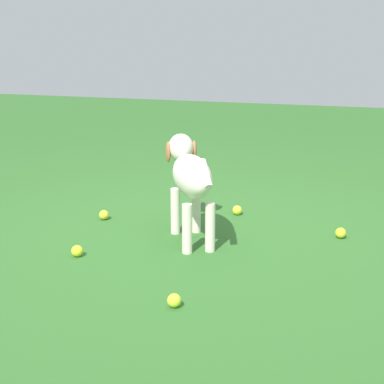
{
  "coord_description": "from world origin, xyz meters",
  "views": [
    {
      "loc": [
        -3.4,
        -1.12,
        1.23
      ],
      "look_at": [
        -0.18,
        -0.07,
        0.31
      ],
      "focal_mm": 55.36,
      "sensor_mm": 36.0,
      "label": 1
    }
  ],
  "objects_px": {
    "dog": "(190,175)",
    "tennis_ball_1": "(104,215)",
    "tennis_ball_4": "(341,233)",
    "tennis_ball_2": "(237,210)",
    "tennis_ball_0": "(174,300)",
    "tennis_ball_3": "(77,251)"
  },
  "relations": [
    {
      "from": "dog",
      "to": "tennis_ball_1",
      "type": "height_order",
      "value": "dog"
    },
    {
      "from": "tennis_ball_4",
      "to": "tennis_ball_2",
      "type": "bearing_deg",
      "value": 69.58
    },
    {
      "from": "tennis_ball_0",
      "to": "tennis_ball_4",
      "type": "relative_size",
      "value": 1.0
    },
    {
      "from": "tennis_ball_0",
      "to": "tennis_ball_3",
      "type": "distance_m",
      "value": 0.86
    },
    {
      "from": "tennis_ball_1",
      "to": "tennis_ball_3",
      "type": "height_order",
      "value": "same"
    },
    {
      "from": "dog",
      "to": "tennis_ball_0",
      "type": "relative_size",
      "value": 12.06
    },
    {
      "from": "tennis_ball_2",
      "to": "tennis_ball_4",
      "type": "bearing_deg",
      "value": -110.42
    },
    {
      "from": "dog",
      "to": "tennis_ball_1",
      "type": "xyz_separation_m",
      "value": [
        0.18,
        0.68,
        -0.37
      ]
    },
    {
      "from": "tennis_ball_0",
      "to": "tennis_ball_3",
      "type": "bearing_deg",
      "value": 59.86
    },
    {
      "from": "tennis_ball_1",
      "to": "tennis_ball_2",
      "type": "height_order",
      "value": "same"
    },
    {
      "from": "tennis_ball_0",
      "to": "tennis_ball_1",
      "type": "xyz_separation_m",
      "value": [
        1.09,
        0.9,
        0.0
      ]
    },
    {
      "from": "dog",
      "to": "tennis_ball_2",
      "type": "xyz_separation_m",
      "value": [
        0.57,
        -0.16,
        -0.37
      ]
    },
    {
      "from": "tennis_ball_2",
      "to": "tennis_ball_3",
      "type": "bearing_deg",
      "value": 147.5
    },
    {
      "from": "tennis_ball_1",
      "to": "dog",
      "type": "bearing_deg",
      "value": -105.22
    },
    {
      "from": "tennis_ball_2",
      "to": "tennis_ball_4",
      "type": "xyz_separation_m",
      "value": [
        -0.27,
        -0.72,
        0.0
      ]
    },
    {
      "from": "tennis_ball_3",
      "to": "tennis_ball_4",
      "type": "relative_size",
      "value": 1.0
    },
    {
      "from": "tennis_ball_3",
      "to": "dog",
      "type": "bearing_deg",
      "value": -47.0
    },
    {
      "from": "tennis_ball_2",
      "to": "tennis_ball_4",
      "type": "height_order",
      "value": "same"
    },
    {
      "from": "tennis_ball_2",
      "to": "tennis_ball_3",
      "type": "xyz_separation_m",
      "value": [
        -1.05,
        0.67,
        0.0
      ]
    },
    {
      "from": "tennis_ball_1",
      "to": "tennis_ball_4",
      "type": "relative_size",
      "value": 1.0
    },
    {
      "from": "tennis_ball_0",
      "to": "tennis_ball_4",
      "type": "xyz_separation_m",
      "value": [
        1.21,
        -0.66,
        0.0
      ]
    },
    {
      "from": "tennis_ball_3",
      "to": "tennis_ball_1",
      "type": "bearing_deg",
      "value": 13.66
    }
  ]
}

